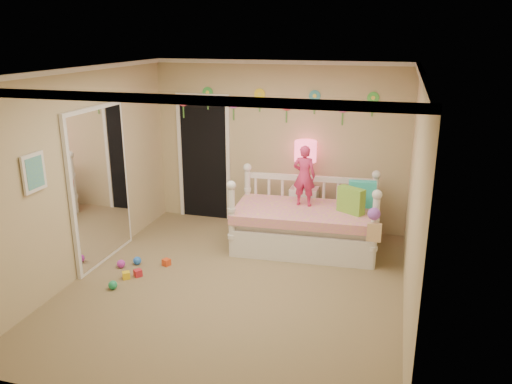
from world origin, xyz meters
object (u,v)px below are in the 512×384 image
(daybed, at_px, (305,212))
(table_lamp, at_px, (305,157))
(child, at_px, (304,176))
(nightstand, at_px, (304,209))

(daybed, bearing_deg, table_lamp, 98.57)
(daybed, height_order, child, child)
(table_lamp, bearing_deg, child, -80.75)
(daybed, distance_m, child, 0.52)
(daybed, relative_size, nightstand, 2.90)
(daybed, xyz_separation_m, table_lamp, (-0.15, 0.68, 0.64))
(daybed, bearing_deg, child, 110.35)
(child, relative_size, nightstand, 1.26)
(daybed, height_order, table_lamp, table_lamp)
(child, relative_size, table_lamp, 1.20)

